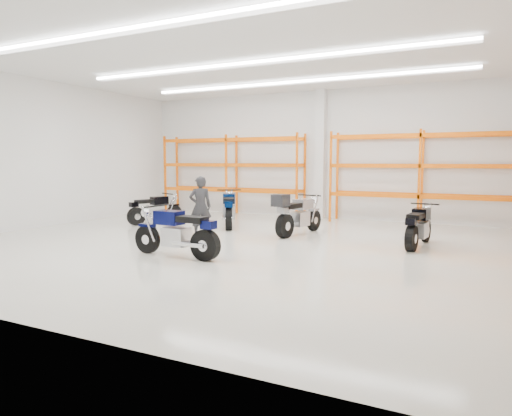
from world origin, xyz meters
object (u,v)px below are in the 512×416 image
at_px(motorcycle_main, 179,234).
at_px(structural_column, 321,155).
at_px(motorcycle_back_d, 418,228).
at_px(motorcycle_back_b, 229,210).
at_px(motorcycle_back_c, 296,215).
at_px(standing_man, 200,207).
at_px(motorcycle_back_a, 153,210).

height_order(motorcycle_main, structural_column, structural_column).
bearing_deg(motorcycle_back_d, motorcycle_back_b, 170.50).
distance_m(motorcycle_back_c, standing_man, 2.61).
xyz_separation_m(motorcycle_back_b, standing_man, (0.23, -1.94, 0.29)).
bearing_deg(motorcycle_back_b, motorcycle_back_c, -13.51).
relative_size(motorcycle_main, motorcycle_back_b, 1.07).
bearing_deg(motorcycle_back_b, motorcycle_main, -73.81).
xyz_separation_m(motorcycle_back_a, motorcycle_back_d, (8.20, -0.47, 0.02)).
height_order(motorcycle_back_a, standing_man, standing_man).
distance_m(motorcycle_main, structural_column, 7.90).
height_order(motorcycle_main, motorcycle_back_b, motorcycle_back_b).
height_order(motorcycle_main, motorcycle_back_d, motorcycle_main).
xyz_separation_m(motorcycle_back_d, standing_man, (-5.43, -1.00, 0.34)).
xyz_separation_m(motorcycle_back_c, standing_man, (-2.22, -1.36, 0.25)).
xyz_separation_m(motorcycle_back_a, standing_man, (2.77, -1.46, 0.36)).
xyz_separation_m(motorcycle_back_c, motorcycle_back_d, (3.22, -0.36, -0.09)).
height_order(motorcycle_back_a, motorcycle_back_d, motorcycle_back_d).
height_order(standing_man, structural_column, structural_column).
xyz_separation_m(motorcycle_back_a, motorcycle_back_c, (4.99, -0.11, 0.11)).
relative_size(motorcycle_back_c, motorcycle_back_d, 1.12).
relative_size(motorcycle_back_d, structural_column, 0.45).
bearing_deg(motorcycle_back_a, motorcycle_main, -45.61).
height_order(motorcycle_back_c, structural_column, structural_column).
relative_size(motorcycle_main, motorcycle_back_a, 1.18).
bearing_deg(motorcycle_back_b, structural_column, 60.94).
distance_m(motorcycle_main, standing_man, 2.67).
bearing_deg(structural_column, motorcycle_main, -94.23).
bearing_deg(structural_column, motorcycle_back_d, -48.10).
xyz_separation_m(motorcycle_main, motorcycle_back_d, (4.39, 3.43, -0.04)).
relative_size(motorcycle_back_b, motorcycle_back_d, 1.02).
bearing_deg(motorcycle_back_a, standing_man, -27.85).
distance_m(motorcycle_back_a, motorcycle_back_d, 8.21).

